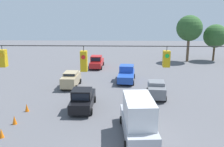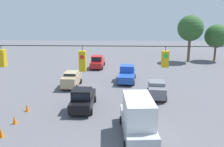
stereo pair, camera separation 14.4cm
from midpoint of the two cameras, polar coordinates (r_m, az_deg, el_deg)
overhead_signal_span at (r=12.73m, az=-6.68°, el=-5.00°), size 20.81×0.38×8.30m
pickup_truck_blue_oncoming_deep at (r=34.08m, az=3.18°, el=-0.15°), size 2.61×5.49×2.12m
sedan_grey_oncoming_far at (r=28.07m, az=9.95°, el=-3.47°), size 2.35×4.27×1.83m
pickup_truck_red_withflow_deep at (r=42.50m, az=-3.62°, el=2.65°), size 2.25×5.44×2.12m
pickup_truck_black_withflow_mid at (r=24.58m, az=-6.88°, el=-5.84°), size 2.20×5.18×2.12m
box_truck_silver_crossing_near at (r=19.13m, az=5.78°, el=-9.94°), size 2.75×6.52×3.12m
sedan_tan_withflow_far at (r=31.96m, az=-9.46°, el=-1.23°), size 2.07×4.58×1.91m
traffic_cone_nearest at (r=21.04m, az=-24.16°, el=-12.31°), size 0.38×0.38×0.75m
traffic_cone_second at (r=22.94m, az=-21.57°, el=-9.85°), size 0.38×0.38×0.75m
traffic_cone_third at (r=25.31m, az=-19.05°, el=-7.39°), size 0.38×0.38×0.75m
tree_horizon_left at (r=49.28m, az=17.19°, el=9.83°), size 4.78×4.78×8.70m
tree_horizon_right at (r=51.94m, az=22.48°, el=7.91°), size 4.44×4.44×7.00m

